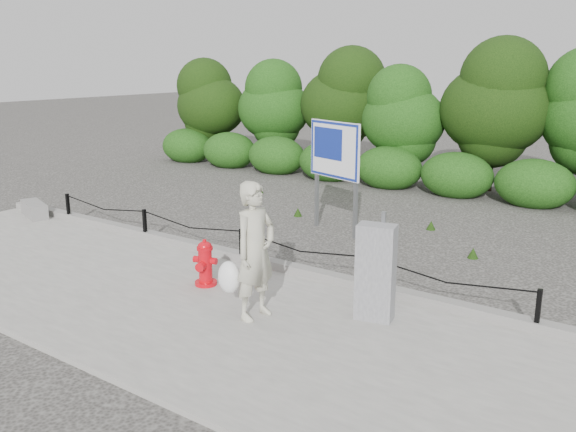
# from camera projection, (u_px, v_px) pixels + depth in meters

# --- Properties ---
(ground) EXTENTS (90.00, 90.00, 0.00)m
(ground) POSITION_uv_depth(u_px,v_px,m) (242.00, 266.00, 10.82)
(ground) COLOR #2D2B28
(ground) RESTS_ON ground
(sidewalk) EXTENTS (14.00, 4.00, 0.08)m
(sidewalk) POSITION_uv_depth(u_px,v_px,m) (158.00, 298.00, 9.23)
(sidewalk) COLOR gray
(sidewalk) RESTS_ON ground
(curb) EXTENTS (14.00, 0.22, 0.14)m
(curb) POSITION_uv_depth(u_px,v_px,m) (244.00, 257.00, 10.82)
(curb) COLOR slate
(curb) RESTS_ON sidewalk
(chain_barrier) EXTENTS (10.06, 0.06, 0.60)m
(chain_barrier) POSITION_uv_depth(u_px,v_px,m) (241.00, 241.00, 10.71)
(chain_barrier) COLOR black
(chain_barrier) RESTS_ON sidewalk
(treeline) EXTENTS (20.04, 3.44, 4.36)m
(treeline) POSITION_uv_depth(u_px,v_px,m) (480.00, 106.00, 16.70)
(treeline) COLOR black
(treeline) RESTS_ON ground
(fire_hydrant) EXTENTS (0.44, 0.45, 0.75)m
(fire_hydrant) POSITION_uv_depth(u_px,v_px,m) (205.00, 263.00, 9.59)
(fire_hydrant) COLOR red
(fire_hydrant) RESTS_ON sidewalk
(pedestrian) EXTENTS (0.78, 0.74, 1.91)m
(pedestrian) POSITION_uv_depth(u_px,v_px,m) (254.00, 253.00, 8.26)
(pedestrian) COLOR #B8B59E
(pedestrian) RESTS_ON sidewalk
(concrete_block) EXTENTS (1.09, 0.68, 0.33)m
(concrete_block) POSITION_uv_depth(u_px,v_px,m) (34.00, 209.00, 13.89)
(concrete_block) COLOR slate
(concrete_block) RESTS_ON sidewalk
(utility_cabinet) EXTENTS (0.56, 0.42, 1.48)m
(utility_cabinet) POSITION_uv_depth(u_px,v_px,m) (376.00, 272.00, 8.25)
(utility_cabinet) COLOR #969699
(utility_cabinet) RESTS_ON sidewalk
(advertising_sign) EXTENTS (1.41, 0.52, 2.34)m
(advertising_sign) POSITION_uv_depth(u_px,v_px,m) (335.00, 155.00, 12.55)
(advertising_sign) COLOR slate
(advertising_sign) RESTS_ON ground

